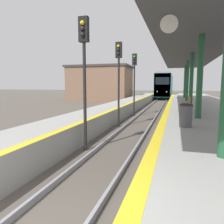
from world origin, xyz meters
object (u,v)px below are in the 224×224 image
(signal_near, at_px, (84,60))
(signal_mid, at_px, (119,69))
(trash_bin, at_px, (186,116))
(bench, at_px, (187,104))
(signal_far, at_px, (134,73))
(train, at_px, (165,86))

(signal_near, xyz_separation_m, signal_mid, (0.05, 4.93, 0.00))
(signal_near, bearing_deg, trash_bin, 12.38)
(signal_mid, height_order, bench, signal_mid)
(signal_near, distance_m, trash_bin, 4.31)
(signal_far, distance_m, trash_bin, 9.96)
(train, relative_size, trash_bin, 22.65)
(signal_far, bearing_deg, train, 87.75)
(train, distance_m, signal_near, 37.95)
(signal_near, xyz_separation_m, trash_bin, (3.70, 0.81, -2.06))
(signal_mid, bearing_deg, signal_near, -90.58)
(signal_near, height_order, signal_far, same)
(train, relative_size, signal_near, 3.83)
(signal_far, bearing_deg, trash_bin, -68.16)
(train, relative_size, bench, 10.74)
(signal_near, xyz_separation_m, bench, (3.93, 5.46, -1.99))
(signal_mid, bearing_deg, bench, 7.74)
(train, distance_m, trash_bin, 37.21)
(train, bearing_deg, bench, -85.14)
(trash_bin, distance_m, bench, 4.65)
(signal_far, distance_m, bench, 6.19)
(trash_bin, bearing_deg, signal_mid, 131.54)
(trash_bin, bearing_deg, signal_near, -167.62)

